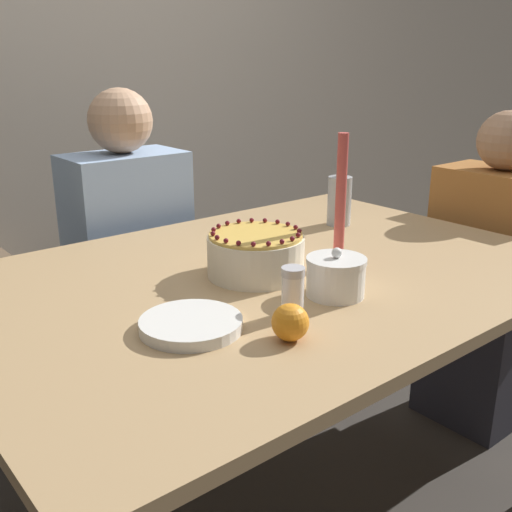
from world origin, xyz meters
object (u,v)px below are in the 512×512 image
object	(u,v)px
candle	(340,212)
person_man_blue_shirt	(132,283)
sugar_shaker	(293,291)
bottle	(339,199)
sugar_bowl	(336,276)
person_woman_floral	(487,293)
cake	(256,254)

from	to	relation	value
candle	person_man_blue_shirt	xyz separation A→B (m)	(-0.18, 0.83, -0.40)
sugar_shaker	candle	xyz separation A→B (m)	(0.30, 0.16, 0.09)
sugar_shaker	bottle	size ratio (longest dim) A/B	0.49
sugar_bowl	person_woman_floral	size ratio (longest dim) A/B	0.12
sugar_shaker	candle	distance (m)	0.35
cake	sugar_bowl	size ratio (longest dim) A/B	1.76
candle	person_man_blue_shirt	distance (m)	0.93
candle	bottle	distance (m)	0.42
candle	person_man_blue_shirt	world-z (taller)	person_man_blue_shirt
cake	person_man_blue_shirt	distance (m)	0.81
candle	person_woman_floral	bearing A→B (deg)	0.84
cake	sugar_bowl	distance (m)	0.23
candle	sugar_shaker	bearing A→B (deg)	-152.87
candle	person_woman_floral	distance (m)	0.92
bottle	person_woman_floral	xyz separation A→B (m)	(0.51, -0.27, -0.37)
sugar_bowl	sugar_shaker	xyz separation A→B (m)	(-0.15, -0.02, 0.01)
bottle	cake	bearing A→B (deg)	-158.77
sugar_shaker	bottle	distance (m)	0.75
bottle	person_woman_floral	world-z (taller)	person_woman_floral
cake	sugar_shaker	xyz separation A→B (m)	(-0.10, -0.24, 0.00)
person_woman_floral	bottle	bearing A→B (deg)	62.14
person_man_blue_shirt	person_woman_floral	xyz separation A→B (m)	(0.99, -0.82, -0.04)
cake	bottle	bearing A→B (deg)	21.23
bottle	person_man_blue_shirt	size ratio (longest dim) A/B	0.18
candle	bottle	world-z (taller)	candle
sugar_shaker	person_man_blue_shirt	xyz separation A→B (m)	(0.13, 0.98, -0.31)
person_man_blue_shirt	cake	bearing A→B (deg)	87.51
bottle	person_man_blue_shirt	world-z (taller)	person_man_blue_shirt
sugar_bowl	sugar_shaker	size ratio (longest dim) A/B	1.28
sugar_shaker	cake	bearing A→B (deg)	68.01
cake	person_woman_floral	size ratio (longest dim) A/B	0.21
cake	candle	world-z (taller)	candle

